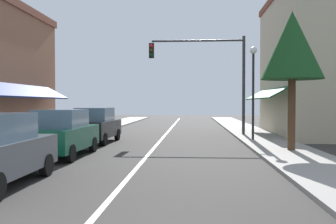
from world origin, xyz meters
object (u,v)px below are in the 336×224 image
object	(u,v)px
parked_car_second_left	(62,133)
street_lamp_right_mid	(253,78)
parked_car_third_left	(96,125)
traffic_signal_mast_arm	(211,67)
tree_right_near	(292,46)

from	to	relation	value
parked_car_second_left	street_lamp_right_mid	bearing A→B (deg)	37.01
parked_car_third_left	street_lamp_right_mid	world-z (taller)	street_lamp_right_mid
parked_car_second_left	street_lamp_right_mid	distance (m)	10.20
parked_car_second_left	parked_car_third_left	xyz separation A→B (m)	(-0.02, 4.88, 0.00)
parked_car_third_left	street_lamp_right_mid	bearing A→B (deg)	8.59
traffic_signal_mast_arm	tree_right_near	distance (m)	8.07
parked_car_second_left	parked_car_third_left	world-z (taller)	same
parked_car_third_left	street_lamp_right_mid	distance (m)	8.42
parked_car_third_left	tree_right_near	xyz separation A→B (m)	(8.85, -3.25, 3.39)
parked_car_second_left	tree_right_near	distance (m)	9.60
parked_car_third_left	tree_right_near	world-z (taller)	tree_right_near
street_lamp_right_mid	tree_right_near	bearing A→B (deg)	-78.74
street_lamp_right_mid	parked_car_second_left	bearing A→B (deg)	-143.64
parked_car_second_left	traffic_signal_mast_arm	xyz separation A→B (m)	(5.97, 9.18, 3.29)
street_lamp_right_mid	traffic_signal_mast_arm	bearing A→B (deg)	121.32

